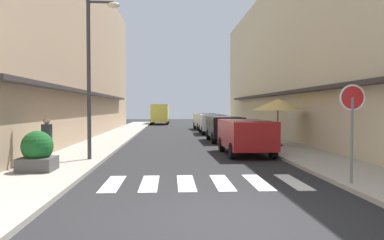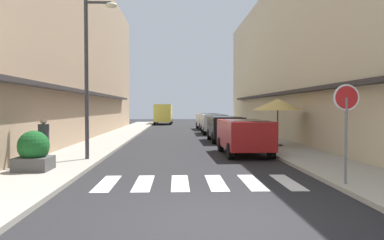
% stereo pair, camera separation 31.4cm
% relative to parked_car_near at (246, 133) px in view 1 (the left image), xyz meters
% --- Properties ---
extents(ground_plane, '(86.75, 86.75, 0.00)m').
position_rel_parked_car_near_xyz_m(ground_plane, '(-2.25, 6.66, -0.92)').
color(ground_plane, '#232326').
extents(sidewalk_left, '(2.44, 55.21, 0.12)m').
position_rel_parked_car_near_xyz_m(sidewalk_left, '(-6.77, 6.66, -0.86)').
color(sidewalk_left, '#9E998E').
rests_on(sidewalk_left, ground_plane).
extents(sidewalk_right, '(2.44, 55.21, 0.12)m').
position_rel_parked_car_near_xyz_m(sidewalk_right, '(2.27, 6.66, -0.86)').
color(sidewalk_right, '#ADA899').
rests_on(sidewalk_right, ground_plane).
extents(building_row_left, '(5.50, 37.49, 11.04)m').
position_rel_parked_car_near_xyz_m(building_row_left, '(-10.49, 7.64, 4.60)').
color(building_row_left, tan).
rests_on(building_row_left, ground_plane).
extents(building_row_right, '(5.50, 37.49, 10.20)m').
position_rel_parked_car_near_xyz_m(building_row_right, '(5.98, 7.64, 4.18)').
color(building_row_right, beige).
rests_on(building_row_right, ground_plane).
extents(crosswalk, '(5.20, 2.20, 0.01)m').
position_rel_parked_car_near_xyz_m(crosswalk, '(-2.25, -5.81, -0.91)').
color(crosswalk, silver).
rests_on(crosswalk, ground_plane).
extents(parked_car_near, '(1.89, 4.02, 1.47)m').
position_rel_parked_car_near_xyz_m(parked_car_near, '(0.00, 0.00, 0.00)').
color(parked_car_near, maroon).
rests_on(parked_car_near, ground_plane).
extents(parked_car_mid, '(1.83, 4.02, 1.47)m').
position_rel_parked_car_near_xyz_m(parked_car_mid, '(-0.00, 6.29, 0.00)').
color(parked_car_mid, black).
rests_on(parked_car_mid, ground_plane).
extents(parked_car_far, '(1.84, 3.92, 1.47)m').
position_rel_parked_car_near_xyz_m(parked_car_far, '(-0.00, 12.74, -0.00)').
color(parked_car_far, silver).
rests_on(parked_car_far, ground_plane).
extents(parked_car_distant, '(1.98, 4.32, 1.47)m').
position_rel_parked_car_near_xyz_m(parked_car_distant, '(0.00, 18.50, 0.00)').
color(parked_car_distant, silver).
rests_on(parked_car_distant, ground_plane).
extents(delivery_van, '(2.13, 5.45, 2.37)m').
position_rel_parked_car_near_xyz_m(delivery_van, '(-4.36, 29.77, 0.49)').
color(delivery_van, '#D8CC4C').
rests_on(delivery_van, ground_plane).
extents(round_street_sign, '(0.65, 0.07, 2.43)m').
position_rel_parked_car_near_xyz_m(round_street_sign, '(1.32, -6.63, 1.06)').
color(round_street_sign, slate).
rests_on(round_street_sign, sidewalk_right).
extents(street_lamp, '(1.19, 0.28, 5.79)m').
position_rel_parked_car_near_xyz_m(street_lamp, '(-5.89, -1.81, 2.71)').
color(street_lamp, '#38383D').
rests_on(street_lamp, sidewalk_left).
extents(cafe_umbrella, '(2.50, 2.50, 2.29)m').
position_rel_parked_car_near_xyz_m(cafe_umbrella, '(2.12, 2.67, 1.20)').
color(cafe_umbrella, '#262626').
rests_on(cafe_umbrella, sidewalk_right).
extents(planter_corner, '(0.99, 0.99, 1.18)m').
position_rel_parked_car_near_xyz_m(planter_corner, '(-7.05, -4.31, -0.25)').
color(planter_corner, '#4C4C4C').
rests_on(planter_corner, sidewalk_left).
extents(pedestrian_walking_near, '(0.34, 0.34, 1.54)m').
position_rel_parked_car_near_xyz_m(pedestrian_walking_near, '(-7.04, -3.49, 0.00)').
color(pedestrian_walking_near, '#282B33').
rests_on(pedestrian_walking_near, sidewalk_left).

